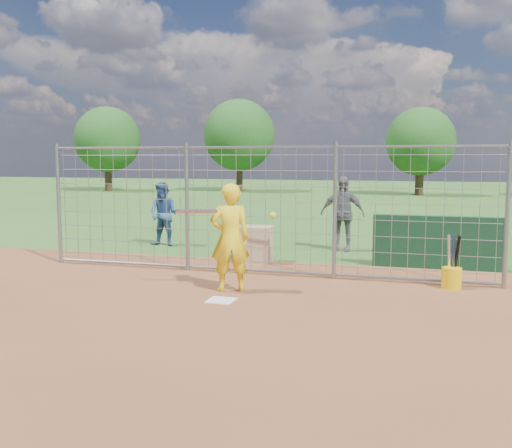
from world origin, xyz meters
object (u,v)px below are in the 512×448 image
(equipment_bin, at_px, (254,244))
(bystander_a, at_px, (164,214))
(batter, at_px, (230,238))
(bystander_b, at_px, (342,214))
(bucket_with_bats, at_px, (452,275))

(equipment_bin, bearing_deg, bystander_a, 147.64)
(batter, relative_size, equipment_bin, 2.34)
(batter, xyz_separation_m, equipment_bin, (-0.39, 2.79, -0.54))
(bystander_b, bearing_deg, bystander_a, -170.95)
(bystander_b, bearing_deg, batter, -102.13)
(batter, height_order, bystander_b, batter)
(batter, height_order, bystander_a, batter)
(bystander_a, relative_size, bystander_b, 0.90)
(equipment_bin, bearing_deg, bystander_b, 48.00)
(bystander_a, height_order, bucket_with_bats, bystander_a)
(batter, distance_m, bystander_b, 5.07)
(bystander_b, height_order, bucket_with_bats, bystander_b)
(bystander_b, distance_m, equipment_bin, 2.74)
(bystander_a, height_order, equipment_bin, bystander_a)
(batter, bearing_deg, bucket_with_bats, 174.41)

